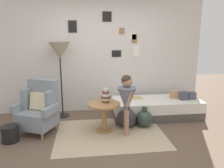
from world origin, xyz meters
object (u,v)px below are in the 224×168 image
Objects in this scene: side_table at (104,111)px; demijohn_near at (127,118)px; demijohn_far at (144,119)px; daybed at (156,108)px; person_child at (127,97)px; armchair at (39,109)px; magazine_basket at (10,134)px; vase_striped at (106,96)px; book_on_daybed at (137,98)px; floor_lamp at (60,52)px.

demijohn_near is at bearing 15.80° from side_table.
demijohn_near is 0.36m from demijohn_far.
daybed is 0.64m from demijohn_far.
person_child reaches higher than demijohn_far.
armchair is 0.65m from magazine_basket.
magazine_basket is at bearing -170.90° from demijohn_near.
vase_striped is at bearing -5.29° from armchair.
side_table reaches higher than demijohn_far.
book_on_daybed is (0.76, 0.67, -0.25)m from vase_striped.
book_on_daybed is 0.53× the size of demijohn_far.
vase_striped is 0.92m from demijohn_far.
demijohn_near reaches higher than magazine_basket.
armchair reaches higher than demijohn_near.
vase_striped is at bearing -43.47° from floor_lamp.
floor_lamp is 3.55× the size of demijohn_near.
floor_lamp is at bearing 171.68° from daybed.
armchair is 1.59× the size of side_table.
person_child is (1.23, -1.11, -0.71)m from floor_lamp.
book_on_daybed reaches higher than daybed.
daybed is 1.37m from side_table.
person_child is at bearing -114.11° from book_on_daybed.
person_child is (1.58, -0.38, 0.27)m from armchair.
armchair is at bearing 166.52° from person_child.
daybed is at bearing 50.88° from demijohn_far.
person_child is 3.98× the size of magazine_basket.
armchair is 3.61× the size of vase_striped.
daybed is 2.95m from magazine_basket.
demijohn_near is at bearing 175.85° from demijohn_far.
vase_striped is at bearing 52.67° from side_table.
person_child is (0.39, -0.21, 0.31)m from side_table.
daybed is 4.63× the size of demijohn_far.
daybed is at bearing 15.74° from magazine_basket.
floor_lamp is (-2.06, 0.30, 1.22)m from daybed.
armchair is 2.36× the size of demijohn_far.
person_child is at bearing -37.59° from vase_striped.
armchair is 2.46m from daybed.
armchair is at bearing -169.97° from daybed.
vase_striped is 0.58× the size of demijohn_near.
armchair reaches higher than book_on_daybed.
magazine_basket is at bearing 179.88° from person_child.
demijohn_far is at bearing 36.38° from person_child.
demijohn_near reaches higher than daybed.
side_table is 2.27× the size of vase_striped.
daybed is at bearing 24.82° from vase_striped.
armchair reaches higher than side_table.
floor_lamp reaches higher than magazine_basket.
floor_lamp is at bearing 136.53° from vase_striped.
magazine_basket is at bearing -139.16° from armchair.
armchair is 3.46× the size of magazine_basket.
side_table is 0.55× the size of person_child.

